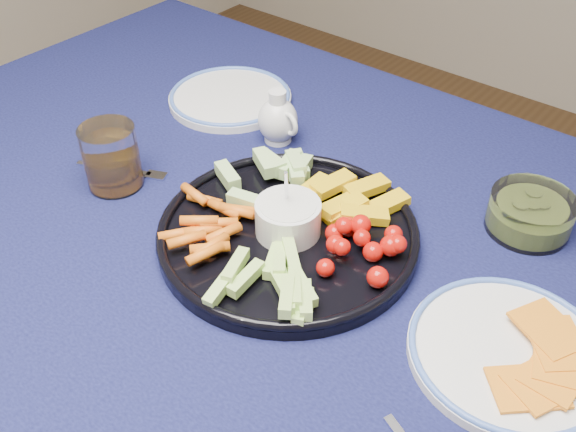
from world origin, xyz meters
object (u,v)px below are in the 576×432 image
Objects in this scene: cheese_plate at (510,350)px; pickle_bowl at (530,215)px; juice_tumbler at (112,161)px; dining_table at (312,325)px; creamer_pitcher at (278,120)px; crudite_platter at (287,228)px; side_plate_extra at (230,97)px.

pickle_bowl is at bearing 108.38° from cheese_plate.
juice_tumbler reaches higher than pickle_bowl.
dining_table is at bearing -170.81° from cheese_plate.
juice_tumbler is at bearing -175.69° from dining_table.
juice_tumbler is (-0.11, -0.24, 0.00)m from creamer_pitcher.
dining_table is 0.37m from juice_tumbler.
dining_table is 0.26m from cheese_plate.
crudite_platter reaches higher than dining_table.
side_plate_extra is (-0.39, 0.26, 0.10)m from dining_table.
creamer_pitcher is 0.27m from juice_tumbler.
pickle_bowl is (0.17, 0.26, 0.11)m from dining_table.
crudite_platter reaches higher than creamer_pitcher.
side_plate_extra reaches higher than dining_table.
cheese_plate is at bearing 6.31° from juice_tumbler.
crudite_platter reaches higher than pickle_bowl.
side_plate_extra is (-0.55, -0.00, -0.01)m from pickle_bowl.
pickle_bowl is at bearing 6.22° from creamer_pitcher.
dining_table is 14.75× the size of pickle_bowl.
pickle_bowl is (0.40, 0.04, -0.01)m from creamer_pitcher.
pickle_bowl is at bearing 0.09° from side_plate_extra.
dining_table is 0.33m from pickle_bowl.
crudite_platter is at bearing 13.03° from juice_tumbler.
dining_table is 18.60× the size of creamer_pitcher.
side_plate_extra is (-0.31, 0.22, -0.01)m from crudite_platter.
creamer_pitcher is 0.79× the size of pickle_bowl.
pickle_bowl reaches higher than cheese_plate.
creamer_pitcher is 0.16m from side_plate_extra.
pickle_bowl reaches higher than side_plate_extra.
cheese_plate is at bearing -20.43° from creamer_pitcher.
juice_tumbler is (-0.35, -0.03, 0.13)m from dining_table.
crudite_platter is at bearing -47.56° from creamer_pitcher.
juice_tumbler reaches higher than creamer_pitcher.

